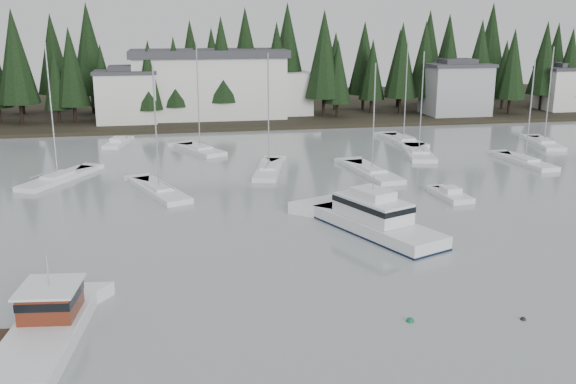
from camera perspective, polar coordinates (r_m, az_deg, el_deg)
name	(u,v)px	position (r m, az deg, el deg)	size (l,w,h in m)	color
far_shore_land	(232,107)	(122.43, -5.00, 7.50)	(240.00, 54.00, 1.00)	black
conifer_treeline	(238,116)	(111.58, -4.45, 6.77)	(200.00, 22.00, 20.00)	black
house_west	(127,95)	(103.68, -14.13, 8.32)	(9.54, 7.42, 8.75)	silver
house_east_a	(456,88)	(112.86, 14.68, 8.93)	(10.60, 8.48, 9.25)	#999EA0
house_east_b	(567,87)	(125.41, 23.54, 8.52)	(9.54, 7.42, 8.25)	silver
harbor_inn	(222,84)	(107.00, -5.90, 9.50)	(29.50, 11.50, 10.90)	silver
lobster_boat_brown	(42,334)	(35.78, -21.01, -11.69)	(5.82, 10.26, 4.92)	white
cabin_cruiser_center	(375,222)	(50.45, 7.78, -2.70)	(8.21, 12.61, 5.20)	white
sailboat_0	(58,180)	(70.16, -19.76, 1.02)	(7.12, 10.32, 14.50)	white
sailboat_1	(419,155)	(80.05, 11.54, 3.25)	(4.86, 9.61, 12.99)	white
sailboat_2	(372,174)	(69.50, 7.47, 1.64)	(4.12, 10.87, 12.28)	white
sailboat_3	(403,142)	(88.27, 10.22, 4.41)	(3.78, 9.75, 13.98)	white
sailboat_4	(544,144)	(91.56, 21.79, 3.95)	(4.25, 9.13, 13.26)	white
sailboat_5	(269,171)	(69.99, -1.71, 1.87)	(4.93, 10.33, 13.26)	white
sailboat_7	(200,151)	(81.42, -7.82, 3.63)	(6.36, 8.96, 14.04)	white
sailboat_8	(525,163)	(78.90, 20.33, 2.44)	(3.25, 9.54, 12.13)	white
sailboat_11	(159,192)	(62.69, -11.37, 0.00)	(6.22, 10.75, 12.45)	white
runabout_1	(450,196)	(61.68, 14.23, -0.36)	(2.63, 5.31, 1.42)	white
runabout_3	(118,144)	(87.96, -14.90, 4.15)	(3.64, 7.02, 1.42)	white
mooring_buoy_green	(410,321)	(36.62, 10.79, -11.23)	(0.45, 0.45, 0.45)	#145933
mooring_buoy_dark	(523,320)	(38.46, 20.15, -10.60)	(0.33, 0.33, 0.33)	black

